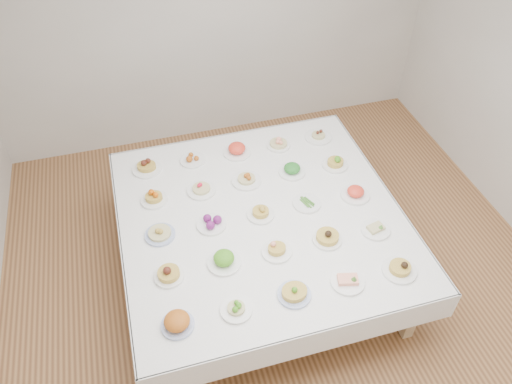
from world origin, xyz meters
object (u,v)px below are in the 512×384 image
object	(u,v)px
display_table	(261,220)
dish_0	(177,321)
dish_12	(261,211)
dish_24	(319,133)

from	to	relation	value
display_table	dish_0	bearing A→B (deg)	-134.85
dish_12	dish_0	bearing A→B (deg)	-134.93
display_table	dish_12	xyz separation A→B (m)	(-0.00, -0.01, 0.11)
dish_0	dish_24	bearing A→B (deg)	45.16
dish_24	display_table	bearing A→B (deg)	-134.83
display_table	dish_0	distance (m)	1.22
dish_0	dish_12	bearing A→B (deg)	45.07
dish_0	dish_12	distance (m)	1.20
dish_0	dish_24	distance (m)	2.41
display_table	dish_0	xyz separation A→B (m)	(-0.85, -0.86, 0.13)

